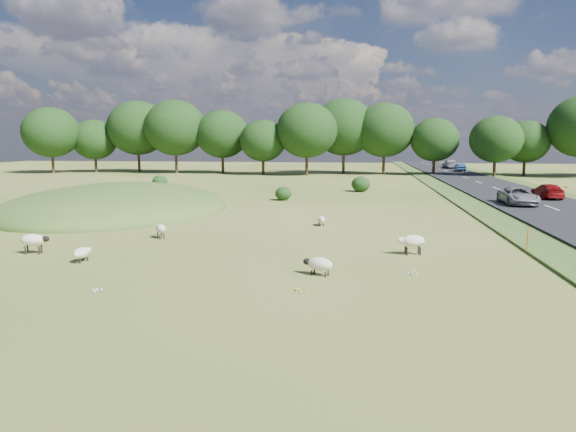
% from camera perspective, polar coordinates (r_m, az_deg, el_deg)
% --- Properties ---
extents(ground, '(160.00, 160.00, 0.00)m').
position_cam_1_polar(ground, '(44.59, 0.33, 1.73)').
color(ground, '#485A1C').
rests_on(ground, ground).
extents(mound, '(16.00, 20.00, 4.00)m').
position_cam_1_polar(mound, '(40.45, -18.36, 0.63)').
color(mound, '#33561E').
rests_on(mound, ground).
extents(road, '(8.00, 150.00, 0.25)m').
position_cam_1_polar(road, '(55.92, 22.59, 2.56)').
color(road, black).
rests_on(road, ground).
extents(treeline, '(96.28, 14.66, 11.70)m').
position_cam_1_polar(treeline, '(79.65, 3.03, 9.36)').
color(treeline, black).
rests_on(treeline, ground).
extents(shrubs, '(23.95, 12.03, 1.56)m').
position_cam_1_polar(shrubs, '(52.28, -1.22, 3.49)').
color(shrubs, black).
rests_on(shrubs, ground).
extents(marker_post, '(0.06, 0.06, 1.20)m').
position_cam_1_polar(marker_post, '(26.24, 25.07, -2.40)').
color(marker_post, '#D8590C').
rests_on(marker_post, ground).
extents(sheep_0, '(1.33, 0.77, 0.93)m').
position_cam_1_polar(sheep_0, '(26.17, -26.42, -2.40)').
color(sheep_0, beige).
rests_on(sheep_0, ground).
extents(sheep_1, '(1.28, 0.87, 0.71)m').
position_cam_1_polar(sheep_1, '(19.80, 3.47, -5.35)').
color(sheep_1, beige).
rests_on(sheep_1, ground).
extents(sheep_2, '(0.88, 1.05, 0.76)m').
position_cam_1_polar(sheep_2, '(28.03, -13.98, -1.35)').
color(sheep_2, beige).
rests_on(sheep_2, ground).
extents(sheep_3, '(0.58, 1.12, 0.63)m').
position_cam_1_polar(sheep_3, '(23.65, -21.95, -3.81)').
color(sheep_3, beige).
rests_on(sheep_3, ground).
extents(sheep_4, '(1.32, 0.75, 0.92)m').
position_cam_1_polar(sheep_4, '(23.91, 13.64, -2.72)').
color(sheep_4, beige).
rests_on(sheep_4, ground).
extents(sheep_5, '(0.61, 1.05, 0.58)m').
position_cam_1_polar(sheep_5, '(31.34, 3.72, -0.42)').
color(sheep_5, beige).
rests_on(sheep_5, ground).
extents(car_0, '(2.19, 4.75, 1.32)m').
position_cam_1_polar(car_0, '(43.59, 24.21, 2.05)').
color(car_0, '#94969A').
rests_on(car_0, road).
extents(car_1, '(1.73, 4.25, 1.23)m').
position_cam_1_polar(car_1, '(49.38, 26.89, 2.48)').
color(car_1, maroon).
rests_on(car_1, road).
extents(car_2, '(2.13, 5.24, 1.52)m').
position_cam_1_polar(car_2, '(97.53, 17.53, 5.53)').
color(car_2, '#989A9F').
rests_on(car_2, road).
extents(car_4, '(1.31, 3.77, 1.24)m').
position_cam_1_polar(car_4, '(88.06, 18.55, 5.13)').
color(car_4, navy).
rests_on(car_4, road).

